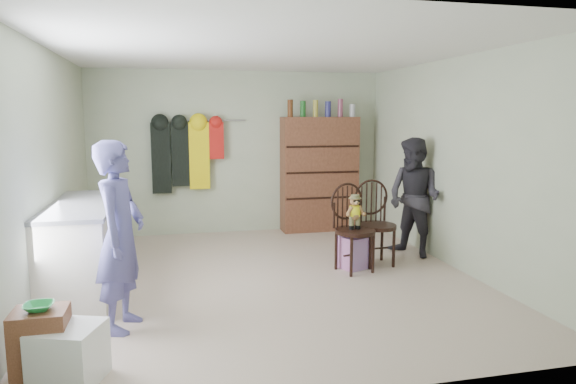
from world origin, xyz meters
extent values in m
plane|color=beige|center=(0.00, 0.00, 0.00)|extent=(5.00, 5.00, 0.00)
plane|color=beige|center=(0.00, 2.50, 1.25)|extent=(4.50, 0.00, 4.50)
plane|color=beige|center=(-2.25, 0.00, 1.25)|extent=(0.00, 5.00, 5.00)
plane|color=beige|center=(2.25, 0.00, 1.25)|extent=(0.00, 5.00, 5.00)
plane|color=white|center=(0.00, 0.00, 2.50)|extent=(5.00, 5.00, 0.00)
cube|color=silver|center=(-1.95, 0.00, 0.45)|extent=(0.60, 1.80, 0.90)
cube|color=slate|center=(-1.95, 0.00, 0.92)|extent=(0.64, 1.86, 0.04)
cylinder|color=#99999E|center=(-1.64, -0.45, 0.54)|extent=(0.02, 0.02, 0.14)
cylinder|color=#99999E|center=(-1.64, 0.45, 0.54)|extent=(0.02, 0.02, 0.14)
cube|color=brown|center=(-1.96, -1.85, 0.25)|extent=(0.36, 0.31, 0.51)
imported|color=green|center=(-1.96, -1.85, 0.53)|extent=(0.20, 0.20, 0.05)
cube|color=white|center=(-1.78, -1.90, 0.20)|extent=(0.53, 0.51, 0.40)
cylinder|color=black|center=(1.02, 0.06, 0.48)|extent=(0.56, 0.56, 0.05)
cylinder|color=black|center=(0.91, -0.13, 0.23)|extent=(0.04, 0.04, 0.46)
cylinder|color=black|center=(1.21, -0.05, 0.23)|extent=(0.04, 0.04, 0.46)
cylinder|color=black|center=(0.83, 0.18, 0.23)|extent=(0.04, 0.04, 0.46)
cylinder|color=black|center=(1.13, 0.25, 0.23)|extent=(0.04, 0.04, 0.46)
torus|color=black|center=(0.97, 0.23, 0.81)|extent=(0.44, 0.14, 0.45)
cylinder|color=black|center=(0.80, 0.18, 0.66)|extent=(0.03, 0.03, 0.31)
cylinder|color=black|center=(1.15, 0.27, 0.66)|extent=(0.03, 0.03, 0.31)
cylinder|color=yellow|center=(1.02, 0.08, 0.72)|extent=(0.13, 0.13, 0.12)
cylinder|color=#475128|center=(1.02, 0.08, 0.60)|extent=(0.08, 0.08, 0.19)
sphere|color=#9E7042|center=(1.02, 0.08, 0.83)|extent=(0.11, 0.11, 0.11)
cylinder|color=#475128|center=(1.02, 0.08, 0.89)|extent=(0.10, 0.10, 0.04)
cube|color=black|center=(1.02, 0.02, 0.84)|extent=(0.08, 0.01, 0.02)
cylinder|color=black|center=(1.38, 0.25, 0.48)|extent=(0.48, 0.48, 0.05)
cylinder|color=black|center=(1.23, 0.09, 0.23)|extent=(0.04, 0.04, 0.46)
cylinder|color=black|center=(1.54, 0.11, 0.23)|extent=(0.04, 0.04, 0.46)
cylinder|color=black|center=(1.21, 0.41, 0.23)|extent=(0.04, 0.04, 0.46)
cylinder|color=black|center=(1.52, 0.42, 0.23)|extent=(0.04, 0.04, 0.46)
torus|color=black|center=(1.37, 0.44, 0.81)|extent=(0.45, 0.05, 0.45)
cylinder|color=black|center=(1.18, 0.42, 0.66)|extent=(0.03, 0.03, 0.31)
cylinder|color=black|center=(1.55, 0.43, 0.66)|extent=(0.03, 0.03, 0.31)
cube|color=pink|center=(1.09, 0.20, 0.19)|extent=(0.45, 0.41, 0.39)
imported|color=#524F92|center=(-1.49, -1.03, 0.81)|extent=(0.53, 0.67, 1.62)
imported|color=#2D2B33|center=(2.00, 0.53, 0.77)|extent=(0.86, 0.93, 1.54)
cube|color=brown|center=(1.25, 2.30, 0.90)|extent=(1.20, 0.38, 1.80)
cube|color=black|center=(1.25, 2.11, 0.55)|extent=(1.16, 0.02, 0.03)
cube|color=black|center=(1.25, 2.11, 0.95)|extent=(1.16, 0.02, 0.03)
cube|color=black|center=(1.25, 2.11, 1.35)|extent=(1.16, 0.02, 0.03)
cylinder|color=#592D14|center=(0.75, 2.20, 1.93)|extent=(0.09, 0.09, 0.26)
cylinder|color=#19591E|center=(0.95, 2.20, 1.92)|extent=(0.08, 0.08, 0.24)
cylinder|color=#A59933|center=(1.15, 2.20, 1.93)|extent=(0.08, 0.08, 0.26)
cylinder|color=navy|center=(1.35, 2.20, 1.92)|extent=(0.09, 0.09, 0.24)
cylinder|color=#8C3F59|center=(1.55, 2.20, 1.94)|extent=(0.08, 0.08, 0.28)
cylinder|color=#B2B2B7|center=(1.75, 2.20, 1.90)|extent=(0.09, 0.09, 0.20)
cylinder|color=#99999E|center=(-0.40, 2.44, 1.75)|extent=(1.00, 0.02, 0.02)
cube|color=black|center=(-1.18, 2.38, 1.19)|extent=(0.28, 0.10, 1.05)
cube|color=black|center=(-0.90, 2.38, 1.25)|extent=(0.26, 0.10, 0.95)
cube|color=yellow|center=(-0.62, 2.38, 1.22)|extent=(0.30, 0.10, 1.00)
cube|color=red|center=(-0.36, 2.38, 1.44)|extent=(0.22, 0.10, 0.55)
camera|label=1|loc=(-1.07, -5.46, 1.81)|focal=32.00mm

